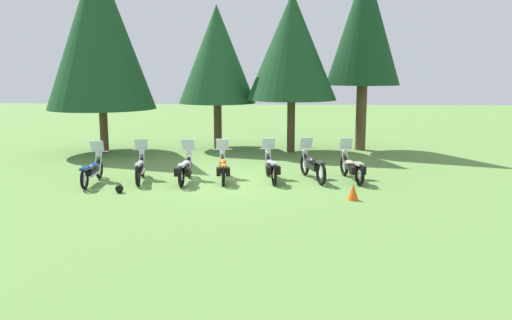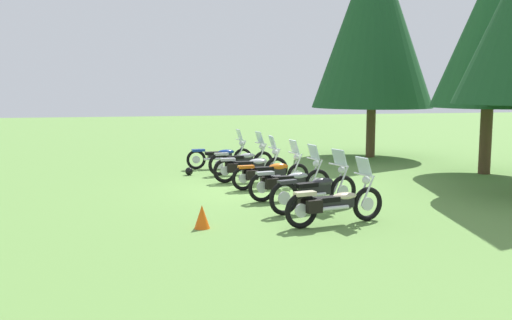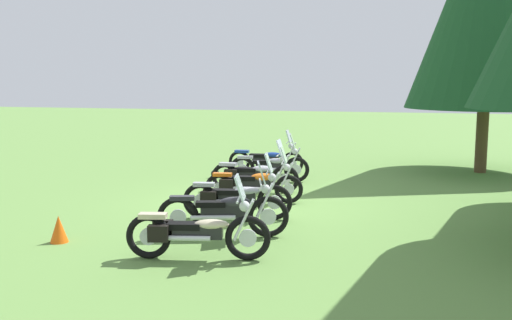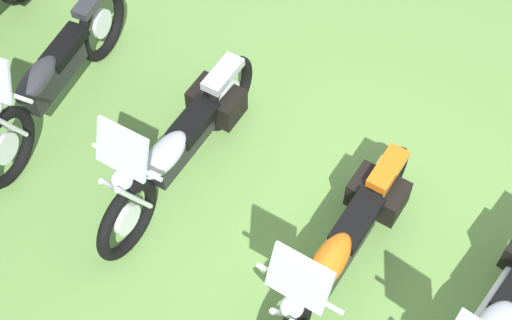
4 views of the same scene
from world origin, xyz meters
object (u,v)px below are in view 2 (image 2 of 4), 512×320
object	(u,v)px
motorcycle_6	(334,203)
pine_tree_1	(491,36)
motorcycle_1	(242,160)
pine_tree_0	(374,21)
traffic_cone	(202,217)
motorcycle_0	(221,155)
motorcycle_2	(250,166)
dropped_helmet	(189,171)
motorcycle_4	(289,181)
motorcycle_3	(270,173)
motorcycle_5	(316,190)

from	to	relation	value
motorcycle_6	pine_tree_1	xyz separation A→B (m)	(-5.58, 7.22, 3.97)
motorcycle_1	pine_tree_0	xyz separation A→B (m)	(-3.36, 5.92, 4.93)
traffic_cone	pine_tree_0	bearing A→B (deg)	141.72
motorcycle_1	pine_tree_0	bearing A→B (deg)	19.01
motorcycle_0	traffic_cone	distance (m)	8.51
motorcycle_2	dropped_helmet	xyz separation A→B (m)	(-1.72, -1.65, -0.34)
pine_tree_0	dropped_helmet	bearing A→B (deg)	-67.29
motorcycle_0	motorcycle_4	world-z (taller)	motorcycle_4
pine_tree_0	motorcycle_3	bearing A→B (deg)	-42.68
motorcycle_5	motorcycle_6	world-z (taller)	motorcycle_5
dropped_helmet	traffic_cone	bearing A→B (deg)	-3.66
motorcycle_6	traffic_cone	xyz separation A→B (m)	(-0.28, -2.70, -0.22)
motorcycle_6	pine_tree_1	distance (m)	9.95
motorcycle_1	pine_tree_0	size ratio (longest dim) A/B	0.25
motorcycle_4	motorcycle_5	size ratio (longest dim) A/B	0.97
motorcycle_1	motorcycle_6	world-z (taller)	motorcycle_6
motorcycle_1	traffic_cone	size ratio (longest dim) A/B	4.65
motorcycle_3	motorcycle_4	size ratio (longest dim) A/B	1.02
motorcycle_0	motorcycle_1	world-z (taller)	motorcycle_1
motorcycle_3	pine_tree_0	bearing A→B (deg)	39.06
motorcycle_4	motorcycle_5	world-z (taller)	motorcycle_5
motorcycle_4	motorcycle_6	xyz separation A→B (m)	(2.74, 0.19, -0.00)
motorcycle_3	pine_tree_1	distance (m)	8.58
traffic_cone	motorcycle_3	bearing A→B (deg)	149.47
motorcycle_2	motorcycle_3	xyz separation A→B (m)	(1.23, 0.31, -0.01)
motorcycle_4	motorcycle_1	bearing A→B (deg)	84.68
motorcycle_6	pine_tree_0	xyz separation A→B (m)	(-10.51, 5.38, 4.92)
motorcycle_5	pine_tree_1	xyz separation A→B (m)	(-4.24, 7.18, 3.94)
motorcycle_4	pine_tree_0	distance (m)	10.75
traffic_cone	dropped_helmet	world-z (taller)	traffic_cone
motorcycle_3	pine_tree_0	world-z (taller)	pine_tree_0
motorcycle_0	motorcycle_3	size ratio (longest dim) A/B	1.02
motorcycle_4	motorcycle_6	size ratio (longest dim) A/B	0.98
motorcycle_4	dropped_helmet	bearing A→B (deg)	104.42
motorcycle_1	motorcycle_2	size ratio (longest dim) A/B	0.97
motorcycle_6	pine_tree_1	size ratio (longest dim) A/B	0.34
motorcycle_1	motorcycle_4	size ratio (longest dim) A/B	0.99
motorcycle_3	motorcycle_6	xyz separation A→B (m)	(4.37, 0.29, 0.01)
motorcycle_6	motorcycle_2	bearing A→B (deg)	84.20
pine_tree_1	traffic_cone	distance (m)	12.01
motorcycle_1	traffic_cone	xyz separation A→B (m)	(6.88, -2.16, -0.21)
motorcycle_0	motorcycle_5	distance (m)	7.36
motorcycle_6	traffic_cone	size ratio (longest dim) A/B	4.80
motorcycle_0	motorcycle_5	size ratio (longest dim) A/B	1.01
traffic_cone	dropped_helmet	bearing A→B (deg)	176.34
dropped_helmet	motorcycle_5	bearing A→B (deg)	21.01
motorcycle_3	traffic_cone	xyz separation A→B (m)	(4.09, -2.41, -0.22)
motorcycle_3	motorcycle_5	bearing A→B (deg)	-92.00
motorcycle_1	motorcycle_2	world-z (taller)	motorcycle_2
motorcycle_1	motorcycle_4	xyz separation A→B (m)	(4.41, 0.35, 0.01)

